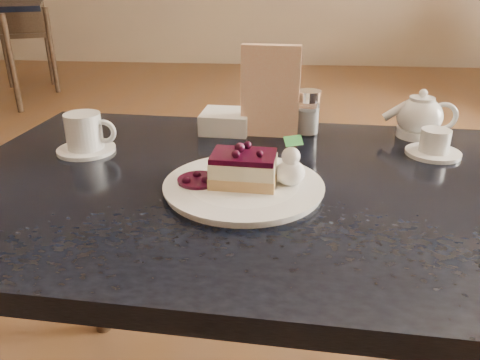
# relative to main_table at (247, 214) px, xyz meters

# --- Properties ---
(main_table) EXTENTS (1.16, 0.81, 0.70)m
(main_table) POSITION_rel_main_table_xyz_m (0.00, 0.00, 0.00)
(main_table) COLOR black
(main_table) RESTS_ON ground
(dessert_plate) EXTENTS (0.27, 0.27, 0.01)m
(dessert_plate) POSITION_rel_main_table_xyz_m (-0.00, -0.05, 0.08)
(dessert_plate) COLOR white
(dessert_plate) RESTS_ON main_table
(cheesecake_slice) EXTENTS (0.12, 0.09, 0.06)m
(cheesecake_slice) POSITION_rel_main_table_xyz_m (-0.00, -0.05, 0.11)
(cheesecake_slice) COLOR #DCA95A
(cheesecake_slice) RESTS_ON dessert_plate
(whipped_cream) EXTENTS (0.05, 0.05, 0.05)m
(whipped_cream) POSITION_rel_main_table_xyz_m (0.08, -0.04, 0.11)
(whipped_cream) COLOR white
(whipped_cream) RESTS_ON dessert_plate
(berry_sauce) EXTENTS (0.07, 0.07, 0.01)m
(berry_sauce) POSITION_rel_main_table_xyz_m (-0.08, -0.05, 0.09)
(berry_sauce) COLOR black
(berry_sauce) RESTS_ON dessert_plate
(coffee_set) EXTENTS (0.13, 0.12, 0.08)m
(coffee_set) POSITION_rel_main_table_xyz_m (-0.35, 0.11, 0.11)
(coffee_set) COLOR white
(coffee_set) RESTS_ON main_table
(tea_set) EXTENTS (0.16, 0.22, 0.10)m
(tea_set) POSITION_rel_main_table_xyz_m (0.37, 0.25, 0.11)
(tea_set) COLOR white
(tea_set) RESTS_ON main_table
(menu_card) EXTENTS (0.13, 0.04, 0.21)m
(menu_card) POSITION_rel_main_table_xyz_m (0.03, 0.25, 0.18)
(menu_card) COLOR white
(menu_card) RESTS_ON main_table
(sugar_shaker) EXTENTS (0.06, 0.06, 0.10)m
(sugar_shaker) POSITION_rel_main_table_xyz_m (0.12, 0.27, 0.13)
(sugar_shaker) COLOR white
(sugar_shaker) RESTS_ON main_table
(napkin_stack) EXTENTS (0.12, 0.12, 0.05)m
(napkin_stack) POSITION_rel_main_table_xyz_m (-0.07, 0.28, 0.10)
(napkin_stack) COLOR white
(napkin_stack) RESTS_ON main_table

